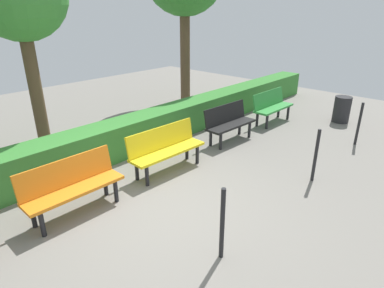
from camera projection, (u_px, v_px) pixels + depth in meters
ground_plane at (154, 204)px, 5.33m from camera, size 19.09×19.09×0.00m
bench_green at (272, 105)px, 8.94m from camera, size 1.42×0.49×0.86m
bench_black at (229, 122)px, 7.68m from camera, size 1.39×0.53×0.86m
bench_yellow at (166, 147)px, 6.26m from camera, size 1.60×0.51×0.86m
bench_orange at (72, 184)px, 4.95m from camera, size 1.51×0.47×0.86m
hedge_row at (124, 137)px, 7.05m from camera, size 15.09×0.67×0.74m
railing_post_near at (359, 124)px, 7.45m from camera, size 0.06×0.06×1.00m
railing_post_mid at (316, 156)px, 5.86m from camera, size 0.06×0.06×1.00m
railing_post_far at (222, 224)px, 4.01m from camera, size 0.06×0.06×1.00m
trash_bin at (342, 109)px, 9.01m from camera, size 0.44×0.44×0.72m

